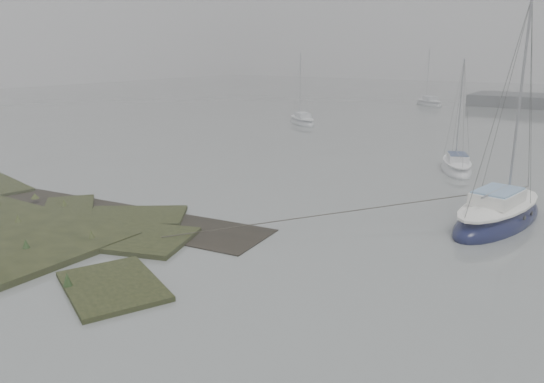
{
  "coord_description": "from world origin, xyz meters",
  "views": [
    {
      "loc": [
        12.17,
        -9.79,
        6.74
      ],
      "look_at": [
        2.07,
        5.56,
        1.8
      ],
      "focal_mm": 35.0,
      "sensor_mm": 36.0,
      "label": 1
    }
  ],
  "objects": [
    {
      "name": "sailboat_white",
      "position": [
        4.69,
        20.79,
        0.21
      ],
      "size": [
        3.25,
        5.01,
        6.74
      ],
      "rotation": [
        0.0,
        0.0,
        0.39
      ],
      "color": "silver",
      "rests_on": "ground"
    },
    {
      "name": "sailboat_far_c",
      "position": [
        -7.95,
        56.04,
        0.23
      ],
      "size": [
        5.04,
        4.93,
        7.49
      ],
      "rotation": [
        0.0,
        0.0,
        0.81
      ],
      "color": "#A5AAAD",
      "rests_on": "ground"
    },
    {
      "name": "sailboat_main",
      "position": [
        8.64,
        11.99,
        0.29
      ],
      "size": [
        3.39,
        6.93,
        9.37
      ],
      "rotation": [
        0.0,
        0.0,
        -0.19
      ],
      "color": "#0D1136",
      "rests_on": "ground"
    },
    {
      "name": "ground",
      "position": [
        0.0,
        30.0,
        0.0
      ],
      "size": [
        160.0,
        160.0,
        0.0
      ],
      "primitive_type": "plane",
      "color": "gray",
      "rests_on": "ground"
    },
    {
      "name": "sailboat_far_a",
      "position": [
        -12.63,
        32.97,
        0.22
      ],
      "size": [
        4.81,
        4.42,
        6.96
      ],
      "rotation": [
        0.0,
        0.0,
        0.87
      ],
      "color": "silver",
      "rests_on": "ground"
    }
  ]
}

